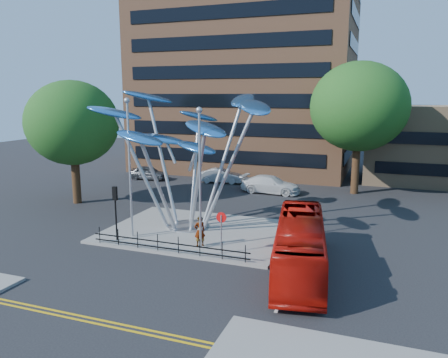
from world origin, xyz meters
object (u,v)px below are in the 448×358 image
at_px(street_lamp_left, 129,156).
at_px(no_entry_sign_island, 221,226).
at_px(red_bus, 300,245).
at_px(leaf_sculpture, 186,129).
at_px(traffic_light_island, 115,202).
at_px(tree_left, 72,123).
at_px(street_lamp_right, 200,166).
at_px(parked_car_left, 148,173).
at_px(parked_car_right, 271,185).
at_px(tree_right, 359,107).
at_px(pedestrian, 200,231).
at_px(parked_car_mid, 221,176).

height_order(street_lamp_left, no_entry_sign_island, street_lamp_left).
bearing_deg(red_bus, leaf_sculpture, 141.70).
bearing_deg(traffic_light_island, street_lamp_left, 63.43).
height_order(tree_left, street_lamp_right, tree_left).
distance_m(leaf_sculpture, red_bus, 11.28).
bearing_deg(no_entry_sign_island, red_bus, -7.03).
relative_size(tree_left, parked_car_left, 2.37).
bearing_deg(tree_left, parked_car_right, 32.88).
bearing_deg(leaf_sculpture, traffic_light_island, -125.04).
bearing_deg(tree_right, street_lamp_right, -111.54).
bearing_deg(no_entry_sign_island, pedestrian, 155.28).
xyz_separation_m(tree_right, parked_car_mid, (-13.48, 0.32, -7.29)).
bearing_deg(street_lamp_left, tree_right, 55.95).
xyz_separation_m(tree_left, street_lamp_left, (9.50, -6.50, -1.44)).
height_order(leaf_sculpture, parked_car_right, leaf_sculpture).
distance_m(tree_left, no_entry_sign_island, 18.35).
bearing_deg(traffic_light_island, parked_car_left, 114.51).
distance_m(leaf_sculpture, pedestrian, 7.13).
height_order(tree_right, red_bus, tree_right).
xyz_separation_m(leaf_sculpture, traffic_light_island, (-2.93, -4.18, -4.26)).
bearing_deg(street_lamp_right, street_lamp_left, 174.29).
relative_size(street_lamp_right, no_entry_sign_island, 3.39).
height_order(parked_car_left, parked_car_right, parked_car_right).
height_order(traffic_light_island, parked_car_right, traffic_light_island).
bearing_deg(street_lamp_left, traffic_light_island, -116.57).
relative_size(no_entry_sign_island, parked_car_mid, 0.54).
distance_m(tree_right, parked_car_left, 22.79).
bearing_deg(tree_right, leaf_sculpture, -123.31).
bearing_deg(tree_left, tree_right, 28.61).
height_order(tree_right, no_entry_sign_island, tree_right).
relative_size(street_lamp_left, red_bus, 0.86).
bearing_deg(pedestrian, street_lamp_left, -42.81).
bearing_deg(leaf_sculpture, parked_car_right, 78.23).
xyz_separation_m(tree_left, parked_car_right, (14.59, 9.43, -5.98)).
height_order(parked_car_left, parked_car_mid, parked_car_mid).
relative_size(leaf_sculpture, street_lamp_left, 1.45).
relative_size(street_lamp_left, pedestrian, 4.74).
relative_size(tree_right, tree_left, 1.17).
bearing_deg(street_lamp_left, parked_car_mid, 92.97).
bearing_deg(parked_car_right, red_bus, -157.89).
relative_size(tree_left, no_entry_sign_island, 4.21).
xyz_separation_m(tree_right, pedestrian, (-7.68, -18.71, -6.96)).
relative_size(tree_left, red_bus, 1.01).
bearing_deg(street_lamp_left, pedestrian, -2.52).
bearing_deg(tree_right, traffic_light_island, -123.69).
height_order(traffic_light_island, no_entry_sign_island, traffic_light_island).
xyz_separation_m(leaf_sculpture, parked_car_mid, (-3.41, 15.64, -6.12)).
relative_size(tree_right, street_lamp_left, 1.38).
bearing_deg(parked_car_right, street_lamp_left, 165.42).
bearing_deg(leaf_sculpture, tree_right, 56.69).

